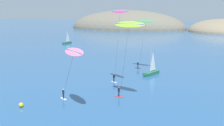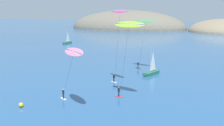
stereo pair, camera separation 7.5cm
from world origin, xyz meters
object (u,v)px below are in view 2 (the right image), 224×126
Objects in this scene: sailboat_near at (151,72)px; marker_buoy at (21,105)px; kitesurfer_green at (145,24)px; kitesurfer_pink at (73,55)px; kitesurfer_magenta at (120,18)px; kitesurfer_lime at (128,29)px; sailboat_far at (67,42)px.

marker_buoy is at bearing -112.24° from sailboat_near.
marker_buoy is (-8.41, -33.19, -10.54)m from kitesurfer_green.
sailboat_near is at bearing 80.43° from kitesurfer_pink.
kitesurfer_green is (-3.06, 5.16, 10.25)m from sailboat_near.
kitesurfer_magenta reaches higher than marker_buoy.
kitesurfer_lime reaches higher than kitesurfer_green.
marker_buoy is (-11.46, -28.03, -0.29)m from sailboat_near.
sailboat_near is 63.78m from sailboat_far.
kitesurfer_green is 17.28× the size of marker_buoy.
kitesurfer_magenta is at bearing 65.54° from marker_buoy.
kitesurfer_green is at bearing 87.83° from kitesurfer_pink.
marker_buoy is (37.47, -68.93, -0.29)m from sailboat_far.
kitesurfer_lime is 9.64m from kitesurfer_pink.
kitesurfer_lime reaches higher than sailboat_near.
kitesurfer_green is at bearing 120.65° from sailboat_near.
marker_buoy is (-13.03, -10.11, -10.92)m from kitesurfer_lime.
marker_buoy is at bearing -104.21° from kitesurfer_green.
kitesurfer_lime is 9.39m from kitesurfer_magenta.
kitesurfer_lime is at bearing 50.36° from kitesurfer_pink.
kitesurfer_lime is at bearing -58.55° from kitesurfer_magenta.
sailboat_far is 0.49× the size of kitesurfer_green.
kitesurfer_pink is at bearing -93.56° from kitesurfer_magenta.
sailboat_far is (-48.93, 40.90, 0.00)m from sailboat_near.
marker_buoy is at bearing -142.20° from kitesurfer_lime.
sailboat_near is 20.90m from kitesurfer_lime.
sailboat_near and sailboat_far have the same top height.
marker_buoy is at bearing -114.46° from kitesurfer_magenta.
kitesurfer_green reaches higher than sailboat_near.
kitesurfer_magenta is 1.62× the size of kitesurfer_pink.
sailboat_far is 59.05m from kitesurfer_green.
sailboat_far is 78.26m from kitesurfer_lime.
sailboat_far is 0.67× the size of kitesurfer_pink.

